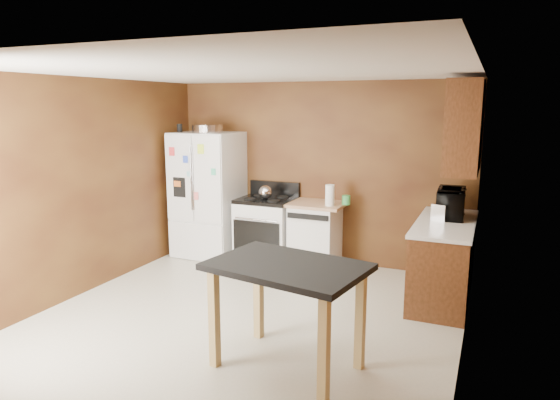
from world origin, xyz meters
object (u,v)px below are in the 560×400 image
Objects in this scene: roasting_pan at (208,129)px; island at (287,280)px; green_canister at (346,200)px; gas_range at (267,229)px; toaster at (443,211)px; paper_towel at (330,195)px; refrigerator at (208,194)px; dishwasher at (315,234)px; microwave at (451,204)px; pen_cup at (180,128)px; kettle at (265,192)px.

island is (2.27, -2.52, -1.08)m from roasting_pan.
green_canister is 0.11× the size of gas_range.
gas_range reaches higher than toaster.
refrigerator is (-1.87, 0.03, -0.13)m from paper_towel.
paper_towel reaches higher than dishwasher.
paper_towel is 0.50× the size of microwave.
green_canister is (0.18, 0.16, -0.08)m from paper_towel.
pen_cup reaches higher than paper_towel.
microwave is (1.51, -0.14, 0.02)m from paper_towel.
kettle is at bearing 118.53° from island.
paper_towel is at bearing -5.61° from gas_range.
island is (0.68, -2.63, 0.32)m from dishwasher.
paper_towel is 0.25m from green_canister.
roasting_pan is 2.13m from dishwasher.
refrigerator reaches higher than toaster.
roasting_pan reaches higher than green_canister.
microwave is (0.07, 0.17, 0.06)m from toaster.
roasting_pan is 1.57× the size of paper_towel.
roasting_pan is 2.01m from paper_towel.
pen_cup reaches higher than gas_range.
island is at bearing -47.79° from refrigerator.
green_canister is at bearing 6.40° from kettle.
refrigerator is (-3.38, 0.17, -0.15)m from microwave.
island is (1.40, -2.60, 0.31)m from gas_range.
pen_cup is 0.09× the size of island.
dishwasher is at bearing 5.01° from pen_cup.
paper_towel is at bearing -26.67° from dishwasher.
kettle is 0.35× the size of microwave.
paper_towel is (0.94, -0.04, 0.03)m from kettle.
toaster is at bearing -3.86° from pen_cup.
island is at bearing -84.29° from green_canister.
pen_cup is 1.91m from gas_range.
green_canister is at bearing 5.17° from pen_cup.
green_canister is at bearing 4.26° from roasting_pan.
roasting_pan reaches higher than gas_range.
kettle is 1.13m from green_canister.
kettle is at bearing 4.13° from pen_cup.
microwave is (1.34, -0.30, 0.10)m from green_canister.
island is at bearing -75.55° from dishwasher.
pen_cup reaches higher than refrigerator.
roasting_pan is 0.43m from pen_cup.
dishwasher is 0.65× the size of island.
refrigerator is at bearing -177.01° from dishwasher.
microwave is at bearing -1.26° from pen_cup.
pen_cup reaches higher than dishwasher.
kettle is at bearing -170.29° from toaster.
pen_cup is at bearing -174.99° from dishwasher.
island is at bearing -47.99° from roasting_pan.
paper_towel is at bearing -137.37° from green_canister.
dishwasher is (0.72, 0.02, -0.01)m from gas_range.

